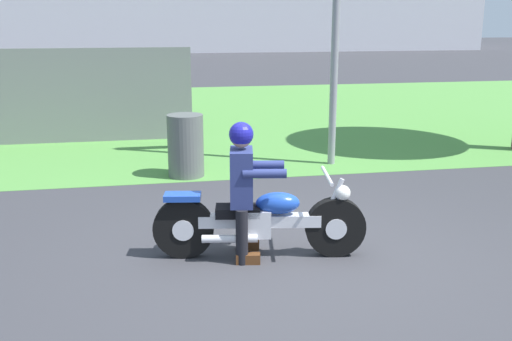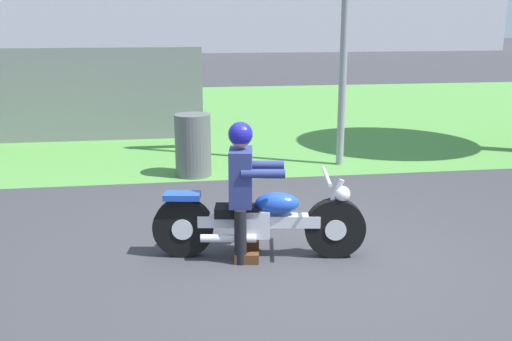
{
  "view_description": "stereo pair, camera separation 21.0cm",
  "coord_description": "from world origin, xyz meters",
  "views": [
    {
      "loc": [
        -1.43,
        -5.23,
        2.36
      ],
      "look_at": [
        -0.37,
        0.4,
        0.85
      ],
      "focal_mm": 41.0,
      "sensor_mm": 36.0,
      "label": 1
    },
    {
      "loc": [
        -1.23,
        -5.27,
        2.36
      ],
      "look_at": [
        -0.37,
        0.4,
        0.85
      ],
      "focal_mm": 41.0,
      "sensor_mm": 36.0,
      "label": 2
    }
  ],
  "objects": [
    {
      "name": "motorcycle_lead",
      "position": [
        -0.37,
        0.2,
        0.38
      ],
      "size": [
        2.13,
        0.69,
        0.86
      ],
      "rotation": [
        0.0,
        0.0,
        -0.16
      ],
      "color": "black",
      "rests_on": "ground"
    },
    {
      "name": "rider_lead",
      "position": [
        -0.53,
        0.23,
        0.81
      ],
      "size": [
        0.6,
        0.52,
        1.38
      ],
      "rotation": [
        0.0,
        0.0,
        -0.16
      ],
      "color": "black",
      "rests_on": "ground"
    },
    {
      "name": "fence_segment",
      "position": [
        -4.05,
        6.38,
        0.9
      ],
      "size": [
        7.0,
        0.06,
        1.8
      ],
      "primitive_type": "cube",
      "color": "slate",
      "rests_on": "ground"
    },
    {
      "name": "trash_can",
      "position": [
        -0.88,
        3.46,
        0.47
      ],
      "size": [
        0.54,
        0.54,
        0.95
      ],
      "primitive_type": "cylinder",
      "color": "#595E5B",
      "rests_on": "ground"
    },
    {
      "name": "grass_verge",
      "position": [
        0.0,
        9.1,
        0.0
      ],
      "size": [
        60.0,
        12.0,
        0.01
      ],
      "primitive_type": "cube",
      "color": "#549342",
      "rests_on": "ground"
    },
    {
      "name": "ground",
      "position": [
        0.0,
        0.0,
        0.0
      ],
      "size": [
        120.0,
        120.0,
        0.0
      ],
      "primitive_type": "plane",
      "color": "#38383D"
    }
  ]
}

